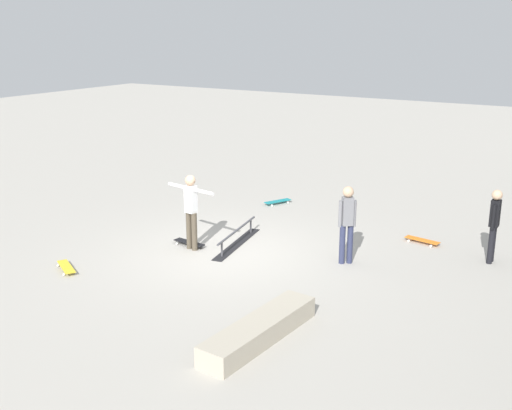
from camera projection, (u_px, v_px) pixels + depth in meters
name	position (u px, v px, depth m)	size (l,w,h in m)	color
ground_plane	(226.00, 252.00, 13.61)	(60.00, 60.00, 0.00)	#ADA89E
grind_rail	(237.00, 238.00, 14.07)	(2.29, 0.65, 0.36)	black
skate_ledge	(260.00, 330.00, 9.78)	(2.48, 0.54, 0.34)	#B2A893
skater_main	(191.00, 207.00, 13.53)	(0.30, 1.35, 1.68)	brown
skateboard_main	(189.00, 243.00, 13.99)	(0.32, 0.82, 0.09)	black
bystander_black_shirt	(494.00, 222.00, 12.80)	(0.35, 0.21, 1.57)	black
bystander_grey_shirt	(347.00, 220.00, 12.74)	(0.29, 0.34, 1.65)	#2D3351
loose_skateboard_teal	(278.00, 201.00, 17.27)	(0.81, 0.53, 0.09)	teal
loose_skateboard_orange	(422.00, 240.00, 14.16)	(0.36, 0.82, 0.09)	orange
loose_skateboard_yellow	(66.00, 267.00, 12.59)	(0.57, 0.79, 0.09)	yellow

